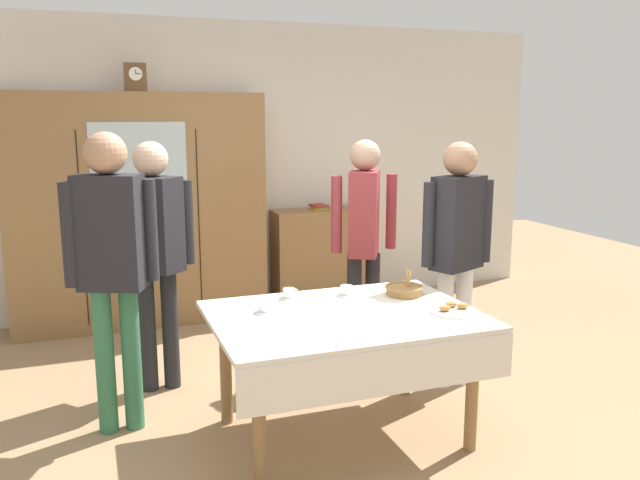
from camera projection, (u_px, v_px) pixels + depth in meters
The scene contains 18 objects.
ground_plane at pixel (331, 420), 3.99m from camera, with size 12.00×12.00×0.00m, color #997A56.
back_wall at pixel (232, 168), 6.18m from camera, with size 6.40×0.10×2.70m, color silver.
dining_table at pixel (346, 333), 3.65m from camera, with size 1.49×1.08×0.75m.
wall_cabinet at pixel (139, 211), 5.67m from camera, with size 2.17×0.46×2.03m.
mantel_clock at pixel (135, 78), 5.46m from camera, with size 0.18×0.11×0.24m.
bookshelf_low at pixel (319, 257), 6.39m from camera, with size 0.90×0.35×0.94m.
book_stack at pixel (319, 207), 6.29m from camera, with size 0.16×0.19×0.05m.
tea_cup_front_edge at pixel (289, 294), 3.96m from camera, with size 0.13×0.13×0.06m.
tea_cup_near_left at pixel (265, 308), 3.68m from camera, with size 0.13×0.13×0.06m.
tea_cup_mid_right at pixel (347, 291), 4.03m from camera, with size 0.13×0.13×0.06m.
bread_basket at pixel (404, 289), 4.04m from camera, with size 0.24×0.24×0.16m.
pastry_plate at pixel (454, 310), 3.69m from camera, with size 0.28×0.28×0.05m.
spoon_far_right at pixel (344, 317), 3.59m from camera, with size 0.12×0.02×0.01m.
spoon_back_edge at pixel (340, 303), 3.85m from camera, with size 0.12×0.02×0.01m.
person_beside_shelf at pixel (112, 252), 3.68m from camera, with size 0.52×0.33×1.76m.
person_behind_table_right at pixel (364, 229), 4.78m from camera, with size 0.52×0.41×1.67m.
person_behind_table_left at pixel (457, 240), 4.34m from camera, with size 0.52×0.33×1.68m.
person_by_cabinet at pixel (155, 241), 4.27m from camera, with size 0.52×0.40×1.68m.
Camera 1 is at (-1.33, -3.46, 1.86)m, focal length 36.40 mm.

